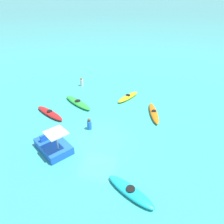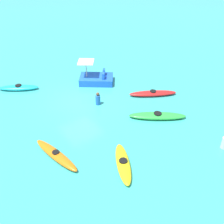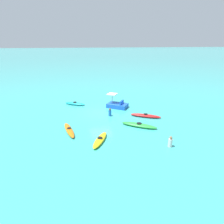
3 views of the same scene
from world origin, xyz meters
The scene contains 9 objects.
ground_plane centered at (0.00, 0.00, 0.00)m, with size 600.00×600.00×0.00m, color #38ADA8.
kayak_yellow centered at (6.42, -1.21, 0.16)m, with size 2.78×1.91×0.37m.
kayak_green centered at (4.44, 2.91, 0.16)m, with size 2.65×3.20×0.37m.
kayak_cyan centered at (-3.79, -2.68, 0.16)m, with size 2.06×2.70×0.37m.
kayak_red centered at (2.30, 4.49, 0.16)m, with size 2.20×3.11×0.37m.
kayak_orange centered at (3.98, -3.59, 0.16)m, with size 3.28×1.14×0.37m.
pedal_boat_blue centered at (-1.51, 2.35, 0.34)m, with size 2.65×2.82×1.68m.
person_near_shore centered at (1.06, 0.84, 0.39)m, with size 0.41×0.41×0.88m.
person_by_kayaks centered at (8.43, 3.90, 0.39)m, with size 0.42×0.42×0.88m.
Camera 3 is at (19.68, -3.38, 7.53)m, focal length 30.06 mm.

